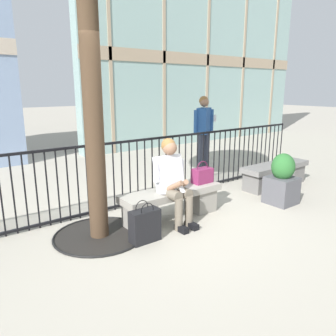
{
  "coord_description": "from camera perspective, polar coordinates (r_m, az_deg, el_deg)",
  "views": [
    {
      "loc": [
        -2.78,
        -3.59,
        1.89
      ],
      "look_at": [
        0.0,
        0.1,
        0.75
      ],
      "focal_mm": 35.04,
      "sensor_mm": 36.0,
      "label": 1
    }
  ],
  "objects": [
    {
      "name": "ground_plane",
      "position": [
        4.92,
        0.71,
        -8.74
      ],
      "size": [
        60.0,
        60.0,
        0.0
      ],
      "primitive_type": "plane",
      "color": "#A8A091"
    },
    {
      "name": "bystander_at_railing",
      "position": [
        7.27,
        6.21,
        6.75
      ],
      "size": [
        0.55,
        0.38,
        1.71
      ],
      "color": "#383D4C",
      "rests_on": "ground"
    },
    {
      "name": "stone_bench",
      "position": [
        4.82,
        0.72,
        -5.76
      ],
      "size": [
        1.6,
        0.44,
        0.45
      ],
      "color": "gray",
      "rests_on": "ground"
    },
    {
      "name": "seated_person_with_phone",
      "position": [
        4.56,
        0.82,
        -1.93
      ],
      "size": [
        0.52,
        0.66,
        1.21
      ],
      "color": "#6B6051",
      "rests_on": "ground"
    },
    {
      "name": "building_facade_right",
      "position": [
        12.25,
        6.43,
        26.14
      ],
      "size": [
        9.25,
        0.43,
        9.0
      ],
      "color": "#84A39E",
      "rests_on": "ground"
    },
    {
      "name": "handbag_on_bench",
      "position": [
        5.09,
        5.97,
        -1.25
      ],
      "size": [
        0.32,
        0.18,
        0.35
      ],
      "color": "#7A234C",
      "rests_on": "stone_bench"
    },
    {
      "name": "shopping_bag",
      "position": [
        4.16,
        -4.04,
        -9.95
      ],
      "size": [
        0.39,
        0.18,
        0.53
      ],
      "color": "black",
      "rests_on": "ground"
    },
    {
      "name": "plaza_railing",
      "position": [
        5.39,
        -4.66,
        -0.57
      ],
      "size": [
        7.71,
        0.04,
        1.09
      ],
      "color": "black",
      "rests_on": "ground"
    },
    {
      "name": "stone_bench_far",
      "position": [
        6.72,
        18.14,
        -0.79
      ],
      "size": [
        1.6,
        0.44,
        0.45
      ],
      "color": "slate",
      "rests_on": "ground"
    },
    {
      "name": "planter",
      "position": [
        5.73,
        19.21,
        -2.09
      ],
      "size": [
        0.44,
        0.44,
        0.85
      ],
      "color": "#4C4C51",
      "rests_on": "ground"
    }
  ]
}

